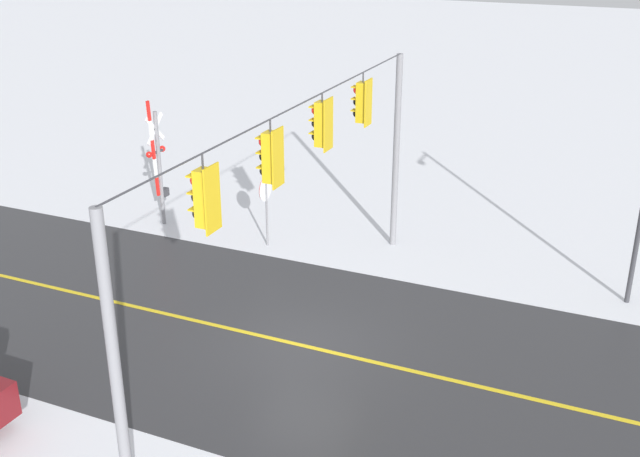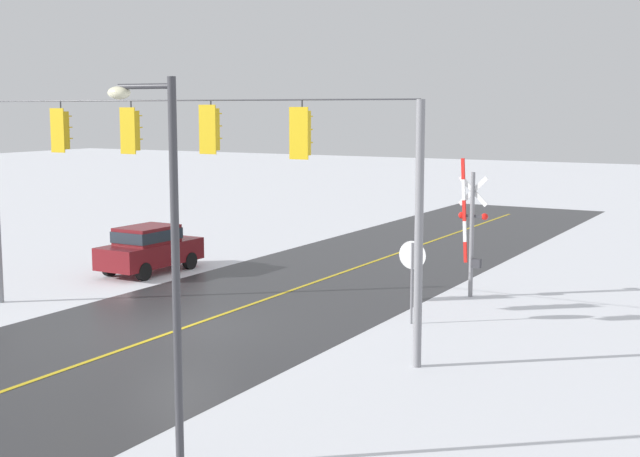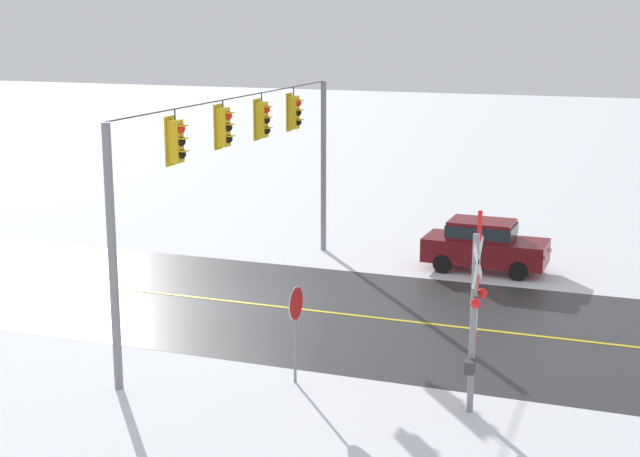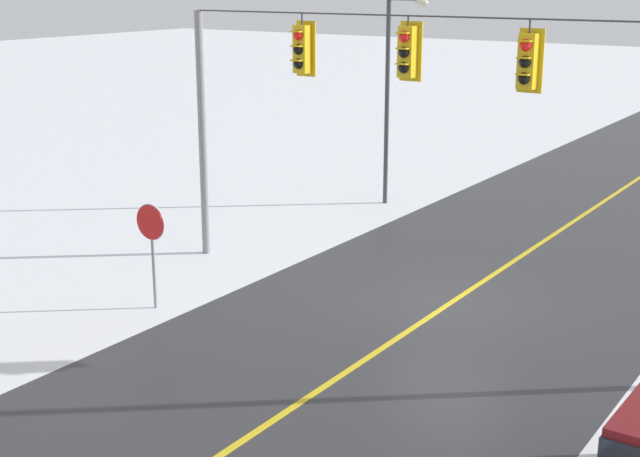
{
  "view_description": "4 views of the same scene",
  "coord_description": "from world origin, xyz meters",
  "views": [
    {
      "loc": [
        15.18,
        7.13,
        10.16
      ],
      "look_at": [
        -2.27,
        -0.53,
        2.26
      ],
      "focal_mm": 43.19,
      "sensor_mm": 36.0,
      "label": 1
    },
    {
      "loc": [
        -14.7,
        18.41,
        6.0
      ],
      "look_at": [
        -3.22,
        -2.12,
        2.76
      ],
      "focal_mm": 49.11,
      "sensor_mm": 36.0,
      "label": 2
    },
    {
      "loc": [
        -24.38,
        -11.34,
        8.44
      ],
      "look_at": [
        -1.7,
        -3.05,
        2.92
      ],
      "focal_mm": 52.08,
      "sensor_mm": 36.0,
      "label": 3
    },
    {
      "loc": [
        8.0,
        -17.06,
        6.98
      ],
      "look_at": [
        -1.25,
        -3.23,
        2.31
      ],
      "focal_mm": 50.41,
      "sensor_mm": 36.0,
      "label": 4
    }
  ],
  "objects": [
    {
      "name": "ground_plane",
      "position": [
        0.0,
        0.0,
        0.0
      ],
      "size": [
        160.0,
        160.0,
        0.0
      ],
      "primitive_type": "plane",
      "color": "white"
    },
    {
      "name": "road_asphalt",
      "position": [
        0.0,
        6.0,
        0.0
      ],
      "size": [
        9.0,
        80.0,
        0.01
      ],
      "primitive_type": "cube",
      "color": "#303033",
      "rests_on": "ground"
    },
    {
      "name": "lane_centre_line",
      "position": [
        0.0,
        6.0,
        0.01
      ],
      "size": [
        0.14,
        72.0,
        0.01
      ],
      "primitive_type": "cube",
      "color": "gold",
      "rests_on": "ground"
    },
    {
      "name": "signal_span",
      "position": [
        0.07,
        -0.01,
        4.45
      ],
      "size": [
        14.2,
        0.47,
        6.22
      ],
      "color": "gray",
      "rests_on": "ground"
    },
    {
      "name": "stop_sign",
      "position": [
        -5.25,
        -3.74,
        1.71
      ],
      "size": [
        0.8,
        0.09,
        2.35
      ],
      "color": "gray",
      "rests_on": "ground"
    },
    {
      "name": "railroad_crossing",
      "position": [
        -5.47,
        -7.95,
        2.26
      ],
      "size": [
        0.98,
        0.31,
        4.43
      ],
      "color": "gray",
      "rests_on": "ground"
    },
    {
      "name": "parked_car_maroon",
      "position": [
        6.17,
        -6.09,
        0.95
      ],
      "size": [
        1.89,
        4.23,
        1.74
      ],
      "color": "maroon",
      "rests_on": "ground"
    },
    {
      "name": "streetlamp_near",
      "position": [
        -5.59,
        7.32,
        3.92
      ],
      "size": [
        1.39,
        0.28,
        6.5
      ],
      "color": "#38383D",
      "rests_on": "ground"
    }
  ]
}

